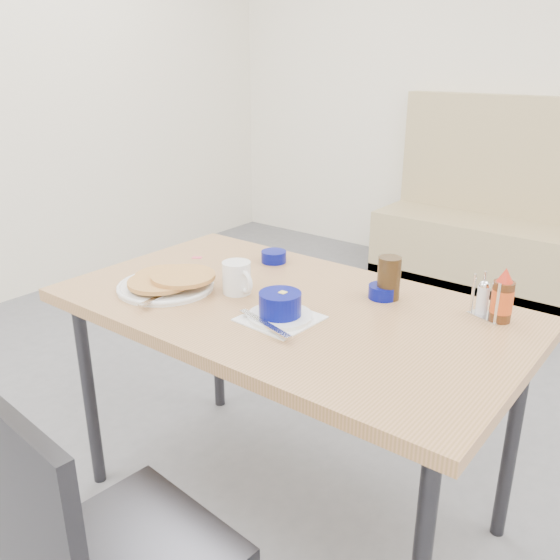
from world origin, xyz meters
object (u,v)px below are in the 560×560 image
Objects in this scene: pancake_plate at (168,282)px; booth_bench at (526,239)px; diner_chair at (89,550)px; butter_bowl at (383,292)px; amber_tumbler at (389,278)px; coffee_mug at (237,278)px; dining_table at (288,322)px; syrup_bottle at (502,298)px; grits_setting at (280,308)px; condiment_caddy at (489,303)px; creamer_bowl at (274,257)px.

booth_bench is at bearing 82.02° from pancake_plate.
butter_bowl is at bearing 90.28° from diner_chair.
amber_tumbler is (0.01, 0.01, 0.05)m from butter_bowl.
amber_tumbler is (0.39, 0.25, 0.01)m from coffee_mug.
dining_table is 8.86× the size of syrup_bottle.
coffee_mug is (-0.29, 0.79, 0.29)m from diner_chair.
diner_chair is 10.09× the size of butter_bowl.
grits_setting is at bearing -115.34° from butter_bowl.
booth_bench reaches higher than butter_bowl.
butter_bowl is at bearing -171.19° from syrup_bottle.
diner_chair reaches higher than amber_tumbler.
syrup_bottle is at bearing 37.17° from grits_setting.
diner_chair is at bearing -84.72° from grits_setting.
booth_bench is 2.37m from butter_bowl.
butter_bowl is (0.38, 0.25, -0.03)m from coffee_mug.
pancake_plate is at bearing -134.70° from condiment_caddy.
booth_bench reaches higher than amber_tumbler.
grits_setting reaches higher than butter_bowl.
grits_setting is 0.59m from condiment_caddy.
syrup_bottle reaches higher than coffee_mug.
creamer_bowl is 0.48m from butter_bowl.
booth_bench is 5.91× the size of pancake_plate.
amber_tumbler is (0.22, -2.31, 0.48)m from booth_bench.
dining_table is 15.48× the size of creamer_bowl.
dining_table is 11.48× the size of condiment_caddy.
syrup_bottle reaches higher than condiment_caddy.
pancake_plate is 0.68m from butter_bowl.
grits_setting is at bearing -18.41° from coffee_mug.
creamer_bowl reaches higher than dining_table.
grits_setting is at bearing 4.55° from pancake_plate.
diner_chair is at bearing -81.77° from dining_table.
coffee_mug is 0.75m from condiment_caddy.
amber_tumbler is 0.30m from condiment_caddy.
booth_bench is 2.09× the size of diner_chair.
creamer_bowl is (-0.27, 0.27, 0.08)m from dining_table.
dining_table is 0.85m from diner_chair.
pancake_plate is (-0.37, -0.14, 0.08)m from dining_table.
booth_bench is 2.68m from grits_setting.
condiment_caddy is at bearing -77.29° from booth_bench.
condiment_caddy is (0.89, 0.41, 0.02)m from pancake_plate.
amber_tumbler is 0.33m from syrup_bottle.
booth_bench is at bearing 103.53° from syrup_bottle.
creamer_bowl and butter_bowl have the same top height.
amber_tumbler reaches higher than grits_setting.
pancake_plate is at bearing -151.43° from coffee_mug.
grits_setting is 2.43× the size of butter_bowl.
booth_bench reaches higher than syrup_bottle.
grits_setting is at bearing -63.86° from dining_table.
dining_table is at bearing 20.73° from pancake_plate.
diner_chair is 1.21m from syrup_bottle.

